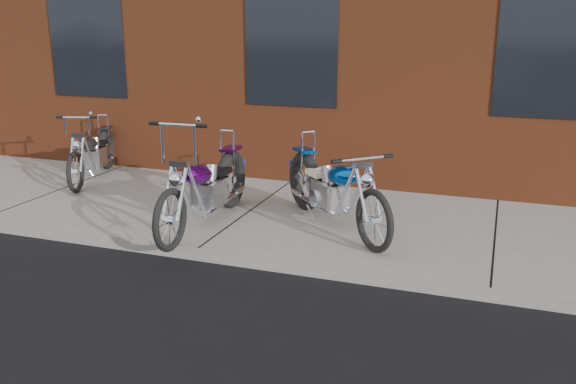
% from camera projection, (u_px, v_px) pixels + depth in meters
% --- Properties ---
extents(ground, '(120.00, 120.00, 0.00)m').
position_uv_depth(ground, '(199.00, 261.00, 6.58)').
color(ground, black).
rests_on(ground, ground).
extents(sidewalk, '(22.00, 3.00, 0.15)m').
position_uv_depth(sidewalk, '(252.00, 215.00, 7.92)').
color(sidewalk, slate).
rests_on(sidewalk, ground).
extents(chopper_purple, '(0.58, 2.37, 1.33)m').
position_uv_depth(chopper_purple, '(206.00, 190.00, 7.18)').
color(chopper_purple, black).
rests_on(chopper_purple, sidewalk).
extents(chopper_blue, '(1.73, 1.78, 1.03)m').
position_uv_depth(chopper_blue, '(334.00, 192.00, 7.12)').
color(chopper_blue, black).
rests_on(chopper_blue, sidewalk).
extents(chopper_third, '(0.80, 2.00, 1.06)m').
position_uv_depth(chopper_third, '(93.00, 155.00, 9.32)').
color(chopper_third, black).
rests_on(chopper_third, sidewalk).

